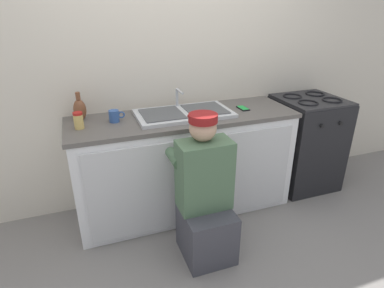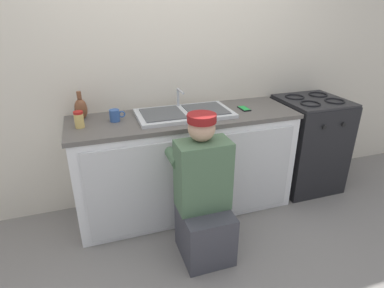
{
  "view_description": "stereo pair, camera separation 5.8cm",
  "coord_description": "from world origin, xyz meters",
  "px_view_note": "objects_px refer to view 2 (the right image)",
  "views": [
    {
      "loc": [
        -0.81,
        -2.14,
        1.79
      ],
      "look_at": [
        0.0,
        0.1,
        0.73
      ],
      "focal_mm": 30.0,
      "sensor_mm": 36.0,
      "label": 1
    },
    {
      "loc": [
        -0.76,
        -2.16,
        1.79
      ],
      "look_at": [
        0.0,
        0.1,
        0.73
      ],
      "focal_mm": 30.0,
      "sensor_mm": 36.0,
      "label": 2
    }
  ],
  "objects_px": {
    "stove_range": "(307,143)",
    "plumber_person": "(204,201)",
    "cell_phone": "(244,109)",
    "coffee_mug": "(115,115)",
    "condiment_jar": "(79,120)",
    "sink_double_basin": "(184,113)",
    "vase_decorative": "(81,108)"
  },
  "relations": [
    {
      "from": "stove_range",
      "to": "plumber_person",
      "type": "relative_size",
      "value": 0.86
    },
    {
      "from": "cell_phone",
      "to": "coffee_mug",
      "type": "bearing_deg",
      "value": 177.63
    },
    {
      "from": "plumber_person",
      "to": "condiment_jar",
      "type": "bearing_deg",
      "value": 143.19
    },
    {
      "from": "condiment_jar",
      "to": "stove_range",
      "type": "bearing_deg",
      "value": 0.69
    },
    {
      "from": "sink_double_basin",
      "to": "cell_phone",
      "type": "relative_size",
      "value": 5.71
    },
    {
      "from": "plumber_person",
      "to": "vase_decorative",
      "type": "bearing_deg",
      "value": 134.32
    },
    {
      "from": "plumber_person",
      "to": "condiment_jar",
      "type": "relative_size",
      "value": 8.63
    },
    {
      "from": "sink_double_basin",
      "to": "condiment_jar",
      "type": "height_order",
      "value": "sink_double_basin"
    },
    {
      "from": "cell_phone",
      "to": "vase_decorative",
      "type": "relative_size",
      "value": 0.61
    },
    {
      "from": "sink_double_basin",
      "to": "plumber_person",
      "type": "xyz_separation_m",
      "value": [
        -0.05,
        -0.62,
        -0.47
      ]
    },
    {
      "from": "stove_range",
      "to": "coffee_mug",
      "type": "relative_size",
      "value": 7.51
    },
    {
      "from": "condiment_jar",
      "to": "sink_double_basin",
      "type": "bearing_deg",
      "value": 1.9
    },
    {
      "from": "cell_phone",
      "to": "vase_decorative",
      "type": "xyz_separation_m",
      "value": [
        -1.37,
        0.18,
        0.08
      ]
    },
    {
      "from": "stove_range",
      "to": "coffee_mug",
      "type": "height_order",
      "value": "coffee_mug"
    },
    {
      "from": "cell_phone",
      "to": "vase_decorative",
      "type": "bearing_deg",
      "value": 172.41
    },
    {
      "from": "cell_phone",
      "to": "condiment_jar",
      "type": "bearing_deg",
      "value": -179.4
    },
    {
      "from": "condiment_jar",
      "to": "coffee_mug",
      "type": "distance_m",
      "value": 0.28
    },
    {
      "from": "condiment_jar",
      "to": "cell_phone",
      "type": "relative_size",
      "value": 0.91
    },
    {
      "from": "sink_double_basin",
      "to": "stove_range",
      "type": "xyz_separation_m",
      "value": [
        1.31,
        -0.0,
        -0.46
      ]
    },
    {
      "from": "vase_decorative",
      "to": "condiment_jar",
      "type": "bearing_deg",
      "value": -95.65
    },
    {
      "from": "sink_double_basin",
      "to": "stove_range",
      "type": "height_order",
      "value": "sink_double_basin"
    },
    {
      "from": "cell_phone",
      "to": "vase_decorative",
      "type": "height_order",
      "value": "vase_decorative"
    },
    {
      "from": "sink_double_basin",
      "to": "plumber_person",
      "type": "bearing_deg",
      "value": -94.63
    },
    {
      "from": "vase_decorative",
      "to": "coffee_mug",
      "type": "bearing_deg",
      "value": -28.53
    },
    {
      "from": "plumber_person",
      "to": "vase_decorative",
      "type": "relative_size",
      "value": 4.8
    },
    {
      "from": "sink_double_basin",
      "to": "plumber_person",
      "type": "height_order",
      "value": "plumber_person"
    },
    {
      "from": "coffee_mug",
      "to": "vase_decorative",
      "type": "relative_size",
      "value": 0.55
    },
    {
      "from": "coffee_mug",
      "to": "condiment_jar",
      "type": "bearing_deg",
      "value": -167.33
    },
    {
      "from": "plumber_person",
      "to": "cell_phone",
      "type": "relative_size",
      "value": 7.89
    },
    {
      "from": "plumber_person",
      "to": "coffee_mug",
      "type": "distance_m",
      "value": 0.97
    },
    {
      "from": "stove_range",
      "to": "cell_phone",
      "type": "distance_m",
      "value": 0.88
    },
    {
      "from": "plumber_person",
      "to": "cell_phone",
      "type": "xyz_separation_m",
      "value": [
        0.6,
        0.61,
        0.46
      ]
    }
  ]
}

